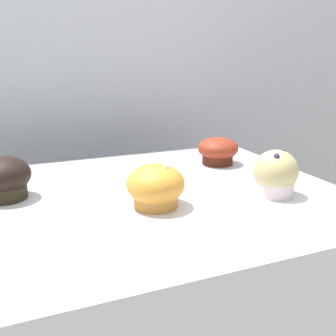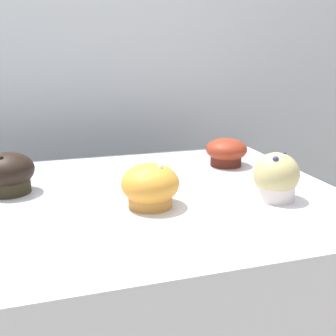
{
  "view_description": "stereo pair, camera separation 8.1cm",
  "coord_description": "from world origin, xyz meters",
  "px_view_note": "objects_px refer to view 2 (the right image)",
  "views": [
    {
      "loc": [
        -0.14,
        -0.7,
        1.17
      ],
      "look_at": [
        0.16,
        0.01,
        0.95
      ],
      "focal_mm": 42.0,
      "sensor_mm": 36.0,
      "label": 1
    },
    {
      "loc": [
        -0.06,
        -0.73,
        1.17
      ],
      "look_at": [
        0.16,
        0.01,
        0.95
      ],
      "focal_mm": 42.0,
      "sensor_mm": 36.0,
      "label": 2
    }
  ],
  "objects_px": {
    "muffin_back_right": "(8,173)",
    "muffin_back_left": "(276,178)",
    "muffin_front_left": "(150,186)",
    "muffin_front_center": "(226,152)"
  },
  "relations": [
    {
      "from": "muffin_front_center",
      "to": "muffin_front_left",
      "type": "distance_m",
      "value": 0.33
    },
    {
      "from": "muffin_back_left",
      "to": "muffin_front_left",
      "type": "xyz_separation_m",
      "value": [
        -0.24,
        0.03,
        -0.0
      ]
    },
    {
      "from": "muffin_front_center",
      "to": "muffin_back_right",
      "type": "height_order",
      "value": "muffin_back_right"
    },
    {
      "from": "muffin_back_left",
      "to": "muffin_back_right",
      "type": "relative_size",
      "value": 0.91
    },
    {
      "from": "muffin_back_left",
      "to": "muffin_front_left",
      "type": "distance_m",
      "value": 0.24
    },
    {
      "from": "muffin_back_right",
      "to": "muffin_back_left",
      "type": "bearing_deg",
      "value": -20.37
    },
    {
      "from": "muffin_front_center",
      "to": "muffin_front_left",
      "type": "xyz_separation_m",
      "value": [
        -0.25,
        -0.21,
        0.0
      ]
    },
    {
      "from": "muffin_front_center",
      "to": "muffin_back_right",
      "type": "relative_size",
      "value": 1.0
    },
    {
      "from": "muffin_front_center",
      "to": "muffin_back_left",
      "type": "bearing_deg",
      "value": -92.34
    },
    {
      "from": "muffin_front_left",
      "to": "muffin_back_right",
      "type": "bearing_deg",
      "value": 149.53
    }
  ]
}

